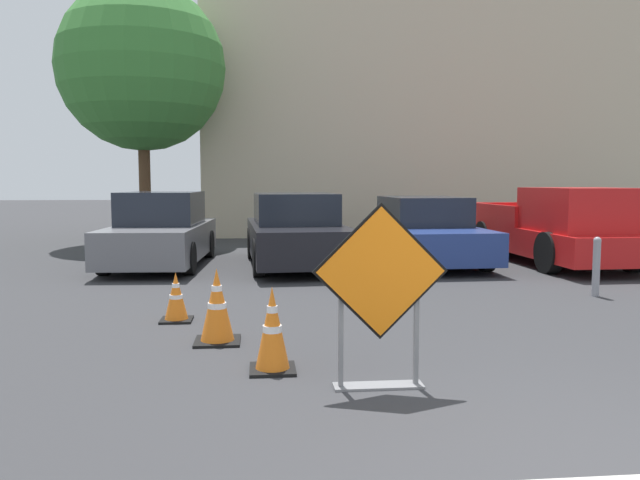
# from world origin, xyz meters

# --- Properties ---
(ground_plane) EXTENTS (96.00, 96.00, 0.00)m
(ground_plane) POSITION_xyz_m (0.00, 10.00, 0.00)
(ground_plane) COLOR #333335
(road_closed_sign) EXTENTS (1.14, 0.20, 1.57)m
(road_closed_sign) POSITION_xyz_m (-1.23, 2.04, 0.87)
(road_closed_sign) COLOR black
(road_closed_sign) RESTS_ON ground_plane
(traffic_cone_nearest) EXTENTS (0.42, 0.42, 0.79)m
(traffic_cone_nearest) POSITION_xyz_m (-2.11, 2.63, 0.38)
(traffic_cone_nearest) COLOR black
(traffic_cone_nearest) RESTS_ON ground_plane
(traffic_cone_second) EXTENTS (0.49, 0.49, 0.81)m
(traffic_cone_second) POSITION_xyz_m (-2.68, 3.71, 0.40)
(traffic_cone_second) COLOR black
(traffic_cone_second) RESTS_ON ground_plane
(traffic_cone_third) EXTENTS (0.39, 0.39, 0.62)m
(traffic_cone_third) POSITION_xyz_m (-3.26, 4.81, 0.30)
(traffic_cone_third) COLOR black
(traffic_cone_third) RESTS_ON ground_plane
(parked_car_nearest) EXTENTS (1.95, 4.44, 1.53)m
(parked_car_nearest) POSITION_xyz_m (-4.24, 10.16, 0.69)
(parked_car_nearest) COLOR slate
(parked_car_nearest) RESTS_ON ground_plane
(parked_car_second) EXTENTS (2.05, 4.57, 1.50)m
(parked_car_second) POSITION_xyz_m (-1.47, 9.81, 0.69)
(parked_car_second) COLOR black
(parked_car_second) RESTS_ON ground_plane
(parked_car_third) EXTENTS (1.94, 4.56, 1.41)m
(parked_car_third) POSITION_xyz_m (1.29, 10.02, 0.65)
(parked_car_third) COLOR navy
(parked_car_third) RESTS_ON ground_plane
(pickup_truck) EXTENTS (2.02, 5.38, 1.62)m
(pickup_truck) POSITION_xyz_m (4.07, 9.51, 0.73)
(pickup_truck) COLOR red
(pickup_truck) RESTS_ON ground_plane
(bollard_nearest) EXTENTS (0.12, 0.12, 0.91)m
(bollard_nearest) POSITION_xyz_m (2.86, 5.91, 0.48)
(bollard_nearest) COLOR gray
(bollard_nearest) RESTS_ON ground_plane
(building_facade_backdrop) EXTENTS (14.25, 5.00, 7.69)m
(building_facade_backdrop) POSITION_xyz_m (3.15, 18.73, 3.84)
(building_facade_backdrop) COLOR beige
(building_facade_backdrop) RESTS_ON ground_plane
(street_tree_behind_lot) EXTENTS (4.58, 4.58, 7.17)m
(street_tree_behind_lot) POSITION_xyz_m (-5.40, 14.96, 4.87)
(street_tree_behind_lot) COLOR #513823
(street_tree_behind_lot) RESTS_ON ground_plane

